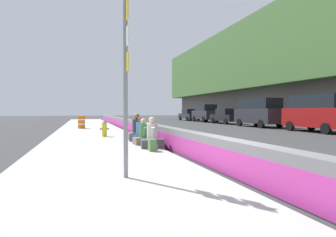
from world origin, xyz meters
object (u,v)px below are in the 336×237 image
Objects in this scene: backpack at (152,145)px; parked_car_farther at (189,115)px; seated_person_foreground at (152,138)px; seated_person_far at (137,131)px; fire_hydrant at (104,128)px; parked_car_third at (318,112)px; parked_car_fourth at (259,112)px; construction_barrel at (81,122)px; seated_person_rear at (141,134)px; parked_car_far at (205,113)px; seated_person_middle at (143,136)px; route_sign_post at (126,73)px; parked_car_midline at (226,116)px.

backpack is 32.88m from parked_car_farther.
seated_person_far reaches higher than seated_person_foreground.
fire_hydrant is 2.39m from seated_person_far.
parked_car_third reaches higher than seated_person_far.
seated_person_far is 15.68m from parked_car_fourth.
parked_car_fourth is at bearing -91.12° from construction_barrel.
parked_car_far reaches higher than seated_person_rear.
seated_person_foreground is 1.18× the size of construction_barrel.
construction_barrel is 22.98m from parked_car_farther.
seated_person_middle reaches higher than backpack.
seated_person_middle is 0.96× the size of seated_person_rear.
parked_car_fourth reaches higher than parked_car_farther.
parked_car_fourth is (9.89, -12.85, 0.88)m from seated_person_rear.
route_sign_post is 0.70× the size of parked_car_third.
parked_car_far is at bearing -0.21° from parked_car_midline.
parked_car_midline is (15.26, -12.98, 0.34)m from seated_person_far.
route_sign_post reaches higher than parked_car_farther.
seated_person_far reaches higher than backpack.
seated_person_foreground reaches higher than seated_person_middle.
route_sign_post is at bearing 147.12° from parked_car_midline.
parked_car_midline is (18.27, -12.98, 0.37)m from seated_person_foreground.
seated_person_far is at bearing -0.57° from seated_person_rear.
fire_hydrant is 7.36m from construction_barrel.
parked_car_midline is (12.77, 0.09, -0.49)m from parked_car_third.
route_sign_post is 0.75× the size of parked_car_far.
route_sign_post is at bearing 157.99° from backpack.
parked_car_far is (11.89, -0.16, -0.17)m from parked_car_fourth.
backpack is 0.42× the size of construction_barrel.
backpack is at bearing -170.03° from construction_barrel.
route_sign_post is at bearing 178.45° from fire_hydrant.
backpack is 0.09× the size of parked_car_midline.
parked_car_midline is (6.01, -15.48, 0.24)m from construction_barrel.
seated_person_foreground is 3.00m from seated_person_far.
parked_car_midline is (6.31, -0.14, -0.49)m from parked_car_fourth.
parked_car_fourth is (6.97, -14.17, 0.77)m from fire_hydrant.
route_sign_post is 21.72m from parked_car_fourth.
fire_hydrant is at bearing 92.01° from parked_car_third.
route_sign_post reaches higher than seated_person_far.
seated_person_foreground is 27.17m from parked_car_far.
route_sign_post is 2.95× the size of seated_person_far.
seated_person_rear is 2.70× the size of backpack.
fire_hydrant is 14.43m from parked_car_third.
parked_car_third reaches higher than backpack.
route_sign_post is at bearing 167.73° from seated_person_far.
fire_hydrant is 0.17× the size of parked_car_fourth.
route_sign_post is at bearing 159.66° from seated_person_foreground.
route_sign_post is 5.84m from seated_person_middle.
seated_person_foreground is at bearing 144.60° from parked_car_midline.
parked_car_midline is at bearing -179.45° from parked_car_farther.
construction_barrel is at bearing 13.72° from seated_person_rear.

